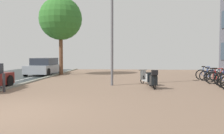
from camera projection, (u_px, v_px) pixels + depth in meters
The scene contains 11 objects.
ground at pixel (53, 115), 6.92m from camera, with size 21.00×40.00×0.13m.
bicycle_rack_06 at pixel (218, 78), 13.76m from camera, with size 1.36×0.48×1.00m.
bicycle_rack_07 at pixel (215, 77), 14.53m from camera, with size 1.21×0.63×0.93m.
bicycle_rack_08 at pixel (210, 76), 15.32m from camera, with size 1.24×0.54×0.93m.
bicycle_rack_09 at pixel (206, 75), 16.10m from camera, with size 1.30×0.53×0.97m.
scooter_near at pixel (153, 80), 12.07m from camera, with size 0.52×1.77×0.96m.
scooter_mid at pixel (148, 78), 13.40m from camera, with size 0.85×1.66×0.82m.
parked_car_far at pixel (44, 67), 20.20m from camera, with size 1.95×4.32×1.36m.
lamp_post at pixel (112, 24), 13.08m from camera, with size 0.20×0.52×5.97m.
street_tree at pixel (61, 19), 19.79m from camera, with size 3.46×3.46×6.29m.
bollard_far at pixel (4, 83), 10.94m from camera, with size 0.12×0.12×0.83m.
Camera 1 is at (3.61, -6.69, 1.71)m, focal length 39.31 mm.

